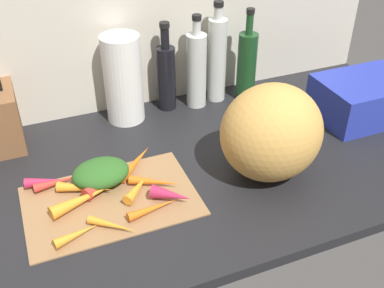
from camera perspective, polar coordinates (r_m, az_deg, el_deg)
ground_plane at (r=131.06cm, az=-1.68°, el=-3.03°), size 170.00×80.00×3.00cm
wall_back at (r=148.73cm, az=-7.34°, el=15.30°), size 170.00×3.00×60.00cm
cutting_board at (r=119.63cm, az=-9.85°, el=-6.78°), size 42.52×27.71×0.80cm
carrot_0 at (r=121.28cm, az=-4.56°, el=-4.64°), size 12.74×8.77×2.39cm
carrot_1 at (r=118.09cm, az=-13.27°, el=-6.58°), size 16.67×8.00×3.42cm
carrot_2 at (r=113.77cm, az=-4.81°, el=-7.84°), size 13.07×3.93×2.30cm
carrot_3 at (r=116.18cm, az=-2.53°, el=-6.24°), size 10.22×9.21×3.55cm
carrot_4 at (r=126.58cm, az=-17.47°, el=-4.37°), size 10.55×5.00×2.78cm
carrot_5 at (r=119.50cm, az=-6.68°, el=-5.35°), size 9.44×9.56×2.83cm
carrot_6 at (r=128.17cm, az=-6.91°, el=-2.25°), size 12.86×12.91×2.72cm
carrot_7 at (r=110.96cm, az=-9.66°, el=-9.75°), size 10.61×9.57×2.03cm
carrot_8 at (r=110.20cm, az=-13.93°, el=-10.66°), size 10.82×4.99×2.46cm
carrot_9 at (r=121.83cm, az=-12.94°, el=-5.29°), size 13.86×8.88×2.63cm
carrot_10 at (r=125.81cm, az=-16.09°, el=-4.47°), size 12.30×3.26×2.37cm
carrot_11 at (r=122.67cm, az=-10.55°, el=-4.41°), size 13.39×10.61×3.32cm
carrot_greens_pile at (r=122.94cm, az=-11.06°, el=-3.50°), size 14.78×11.37×6.25cm
winter_squash at (r=121.36cm, az=9.65°, el=1.37°), size 26.91×24.32×25.94cm
paper_towel_roll at (r=145.45cm, az=-8.41°, el=7.83°), size 11.73×11.73×27.71cm
bottle_0 at (r=151.46cm, az=-3.17°, el=8.36°), size 6.04×6.04×29.18cm
bottle_1 at (r=152.49cm, az=0.54°, el=9.12°), size 6.49×6.49×30.80cm
bottle_2 at (r=155.66cm, az=3.05°, el=10.36°), size 6.11×6.11×33.61cm
bottle_3 at (r=157.87cm, az=6.69°, el=9.55°), size 6.41×6.41×31.24cm
dish_rack at (r=158.33cm, az=20.18°, el=5.25°), size 28.82×21.49×12.78cm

